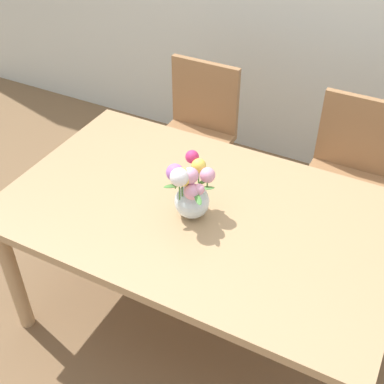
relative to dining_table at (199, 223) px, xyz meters
The scene contains 5 objects.
ground_plane 0.64m from the dining_table, ahead, with size 12.00×12.00×0.00m, color brown.
dining_table is the anchor object (origin of this frame).
chair_left 0.97m from the dining_table, 117.94° to the left, with size 0.42×0.42×0.90m.
chair_right 0.97m from the dining_table, 62.06° to the left, with size 0.42×0.42×0.90m.
flower_vase 0.22m from the dining_table, 106.56° to the right, with size 0.20×0.21×0.27m.
Camera 1 is at (0.71, -1.44, 2.11)m, focal length 47.53 mm.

